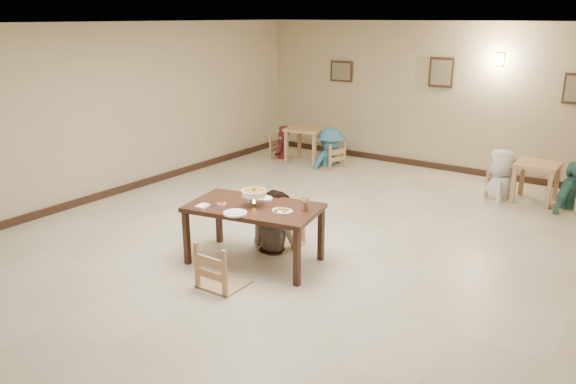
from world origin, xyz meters
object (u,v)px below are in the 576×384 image
Objects in this scene: drink_glass at (305,205)px; bg_table_right at (537,171)px; bg_table_left at (307,134)px; bg_diner_b at (331,128)px; bg_chair_lr at (330,143)px; bg_diner_d at (575,162)px; main_diner at (275,190)px; bg_diner_a at (282,126)px; bg_chair_rr at (573,178)px; bg_chair_ll at (282,138)px; bg_diner_c at (504,149)px; curry_warmer at (254,193)px; chair_near at (223,243)px; chair_far at (282,210)px; main_table at (254,212)px; bg_chair_rl at (501,172)px.

drink_glass is 4.88m from bg_table_right.
bg_diner_b reaches higher than bg_table_left.
bg_chair_lr reaches higher than drink_glass.
bg_chair_lr is 4.69m from bg_diner_d.
main_diner reaches higher than bg_diner_a.
bg_diner_d is at bearing -161.37° from bg_chair_rr.
bg_chair_ll is (-5.34, -0.02, -0.07)m from bg_table_right.
bg_diner_d is (2.36, 4.47, -0.04)m from drink_glass.
bg_table_right is at bearing 81.42° from bg_diner_c.
bg_diner_c is 1.15m from bg_diner_d.
bg_diner_c is 1.07× the size of bg_diner_d.
bg_chair_ll is (-2.84, 4.17, -0.34)m from main_diner.
bg_table_left is 0.84× the size of bg_chair_rr.
bg_table_left is at bearing -72.30° from bg_chair_rr.
curry_warmer is (0.06, -0.54, 0.11)m from main_diner.
chair_near reaches higher than curry_warmer.
bg_diner_c is (3.54, -0.07, 0.03)m from bg_diner_b.
drink_glass is at bearing -120.45° from chair_near.
chair_far is at bearing 18.62° from bg_diner_a.
curry_warmer reaches higher than bg_table_right.
main_table is 5.56m from bg_chair_rr.
bg_table_right is at bearing 106.85° from bg_chair_lr.
bg_chair_rl is (1.75, 5.40, -0.09)m from chair_near.
bg_chair_rr is (0.57, -0.06, -0.03)m from bg_table_right.
bg_diner_d reaches higher than bg_chair_rr.
main_diner reaches higher than bg_chair_rr.
chair_near reaches higher than bg_chair_lr.
main_table is 0.57m from main_diner.
main_diner is 1.69× the size of bg_chair_ll.
bg_chair_lr is 0.33m from bg_diner_b.
main_diner is 4.69× the size of curry_warmer.
bg_diner_d is (3.01, 4.67, -0.13)m from curry_warmer.
main_table is 1.11× the size of bg_diner_d.
main_diner is 1.57× the size of bg_chair_rr.
bg_diner_a reaches higher than bg_chair_ll.
curry_warmer reaches higher than chair_far.
chair_far is at bearing 93.17° from curry_warmer.
bg_chair_rr is at bearing 106.12° from bg_chair_lr.
chair_far is 5.03m from bg_chair_rr.
main_diner is at bearing 37.90° from bg_chair_lr.
main_diner is 5.05m from bg_diner_a.
bg_table_right is 0.66× the size of bg_chair_rr.
bg_diner_d reaches higher than chair_near.
bg_table_left is 0.53× the size of bg_diner_b.
bg_diner_d is (4.68, -0.06, 0.30)m from bg_chair_lr.
chair_far is at bearing -121.30° from bg_table_right.
drink_glass reaches higher than bg_chair_rl.
curry_warmer is 5.54m from bg_diner_a.
bg_chair_rr is (2.90, 5.41, -0.01)m from chair_near.
main_table is 1.84× the size of bg_chair_ll.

